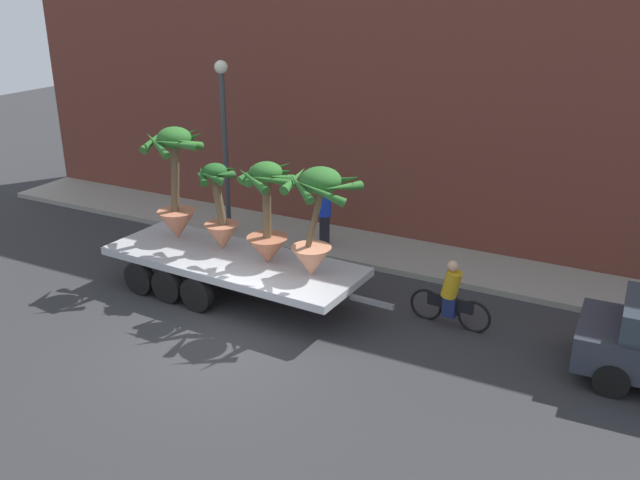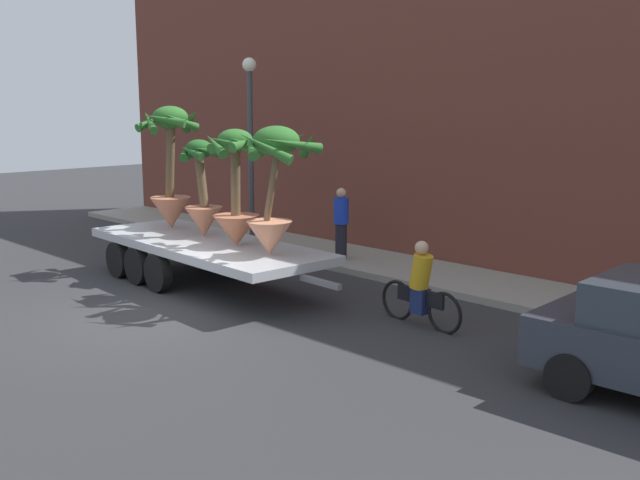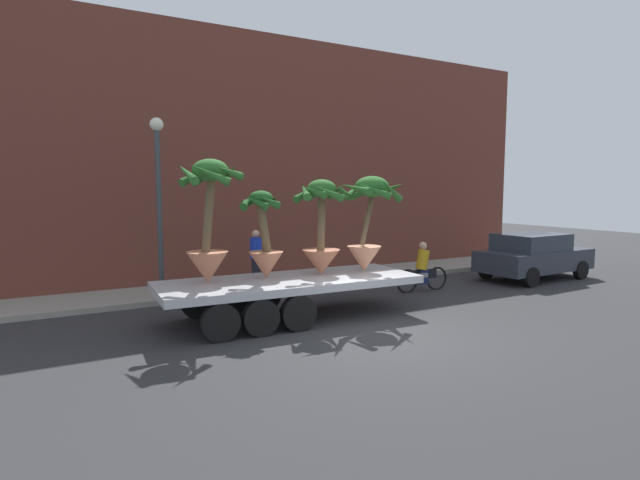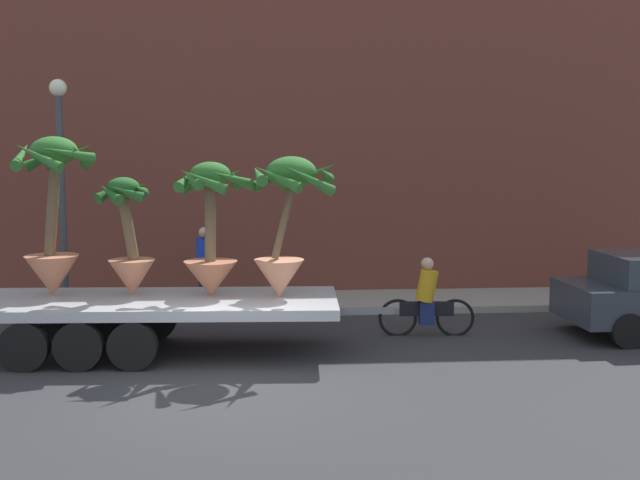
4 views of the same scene
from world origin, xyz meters
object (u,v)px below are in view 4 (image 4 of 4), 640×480
object	(u,v)px
potted_palm_middle	(286,219)
potted_palm_front	(53,218)
flatbed_trailer	(143,311)
potted_palm_extra	(129,245)
pedestrian_near_gate	(205,264)
street_lamp	(61,164)
potted_palm_rear	(211,232)
cyclist	(427,301)

from	to	relation	value
potted_palm_middle	potted_palm_front	xyz separation A→B (m)	(-4.07, 0.43, 0.01)
flatbed_trailer	potted_palm_extra	bearing A→B (deg)	130.80
pedestrian_near_gate	street_lamp	distance (m)	3.65
potted_palm_rear	street_lamp	bearing A→B (deg)	136.64
pedestrian_near_gate	street_lamp	xyz separation A→B (m)	(-2.90, -0.37, 2.19)
pedestrian_near_gate	potted_palm_rear	bearing A→B (deg)	-84.13
cyclist	pedestrian_near_gate	world-z (taller)	pedestrian_near_gate
potted_palm_rear	potted_palm_front	bearing A→B (deg)	174.08
street_lamp	potted_palm_rear	bearing A→B (deg)	-43.36
potted_palm_middle	potted_palm_extra	bearing A→B (deg)	172.63
flatbed_trailer	potted_palm_middle	size ratio (longest dim) A/B	2.95
potted_palm_extra	pedestrian_near_gate	distance (m)	3.51
potted_palm_extra	flatbed_trailer	bearing A→B (deg)	-49.20
potted_palm_front	potted_palm_extra	bearing A→B (deg)	-3.28
potted_palm_front	cyclist	world-z (taller)	potted_palm_front
potted_palm_front	street_lamp	distance (m)	2.96
pedestrian_near_gate	potted_palm_front	bearing A→B (deg)	-127.19
flatbed_trailer	pedestrian_near_gate	distance (m)	3.64
flatbed_trailer	pedestrian_near_gate	size ratio (longest dim) A/B	4.25
flatbed_trailer	potted_palm_middle	distance (m)	2.96
pedestrian_near_gate	potted_palm_extra	bearing A→B (deg)	-108.65
potted_palm_middle	potted_palm_extra	distance (m)	2.82
potted_palm_rear	potted_palm_front	distance (m)	2.78
cyclist	street_lamp	distance (m)	8.03
potted_palm_middle	pedestrian_near_gate	world-z (taller)	potted_palm_middle
potted_palm_rear	street_lamp	size ratio (longest dim) A/B	0.49
potted_palm_front	pedestrian_near_gate	xyz separation A→B (m)	(2.40, 3.16, -1.32)
cyclist	pedestrian_near_gate	distance (m)	5.09
potted_palm_front	street_lamp	bearing A→B (deg)	100.24
potted_palm_middle	potted_palm_extra	size ratio (longest dim) A/B	1.17
flatbed_trailer	potted_palm_front	distance (m)	2.27
flatbed_trailer	potted_palm_middle	bearing A→B (deg)	-1.38
cyclist	potted_palm_middle	bearing A→B (deg)	-159.51
potted_palm_extra	potted_palm_front	bearing A→B (deg)	176.72
potted_palm_rear	potted_palm_middle	world-z (taller)	potted_palm_middle
potted_palm_front	cyclist	distance (m)	7.01
street_lamp	pedestrian_near_gate	bearing A→B (deg)	7.28
potted_palm_extra	cyclist	distance (m)	5.64
potted_palm_middle	street_lamp	bearing A→B (deg)	144.82
potted_palm_middle	potted_palm_front	bearing A→B (deg)	173.93
cyclist	potted_palm_extra	bearing A→B (deg)	-173.17
potted_palm_middle	pedestrian_near_gate	size ratio (longest dim) A/B	1.44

